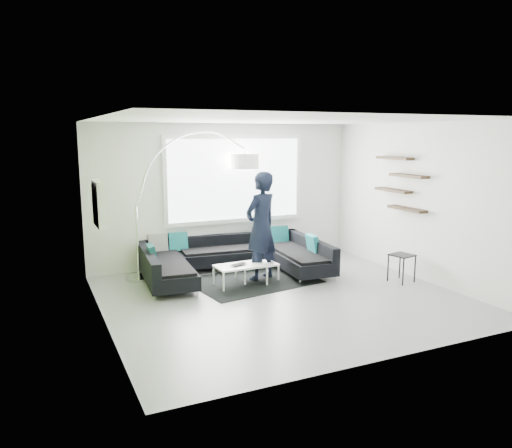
{
  "coord_description": "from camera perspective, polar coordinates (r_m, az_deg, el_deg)",
  "views": [
    {
      "loc": [
        -3.59,
        -6.8,
        2.58
      ],
      "look_at": [
        -0.06,
        0.9,
        1.06
      ],
      "focal_mm": 35.0,
      "sensor_mm": 36.0,
      "label": 1
    }
  ],
  "objects": [
    {
      "name": "laptop",
      "position": [
        8.58,
        -1.8,
        -4.72
      ],
      "size": [
        0.46,
        0.42,
        0.03
      ],
      "primitive_type": "imported",
      "rotation": [
        0.0,
        0.0,
        0.35
      ],
      "color": "black",
      "rests_on": "coffee_table"
    },
    {
      "name": "rug",
      "position": [
        8.98,
        -0.43,
        -6.48
      ],
      "size": [
        2.33,
        1.84,
        0.01
      ],
      "primitive_type": "cube",
      "rotation": [
        0.0,
        0.0,
        0.14
      ],
      "color": "black",
      "rests_on": "ground"
    },
    {
      "name": "room_shell",
      "position": [
        7.93,
        2.72,
        4.59
      ],
      "size": [
        5.54,
        5.04,
        2.82
      ],
      "color": "silver",
      "rests_on": "ground"
    },
    {
      "name": "sectional_sofa",
      "position": [
        9.21,
        -2.51,
        -4.08
      ],
      "size": [
        3.45,
        2.3,
        0.71
      ],
      "rotation": [
        0.0,
        0.0,
        -0.08
      ],
      "color": "black",
      "rests_on": "ground"
    },
    {
      "name": "coffee_table",
      "position": [
        8.82,
        -0.82,
        -5.6
      ],
      "size": [
        1.13,
        0.68,
        0.36
      ],
      "primitive_type": "cube",
      "rotation": [
        0.0,
        0.0,
        0.03
      ],
      "color": "white",
      "rests_on": "ground"
    },
    {
      "name": "person",
      "position": [
        8.86,
        0.57,
        -0.28
      ],
      "size": [
        1.05,
        0.98,
        1.94
      ],
      "primitive_type": "imported",
      "rotation": [
        0.0,
        0.0,
        3.55
      ],
      "color": "black",
      "rests_on": "ground"
    },
    {
      "name": "arc_lamp",
      "position": [
        9.04,
        -13.54,
        1.91
      ],
      "size": [
        2.44,
        0.62,
        2.65
      ],
      "primitive_type": null,
      "rotation": [
        0.0,
        0.0,
        0.01
      ],
      "color": "white",
      "rests_on": "ground"
    },
    {
      "name": "ground",
      "position": [
        8.11,
        3.05,
        -8.38
      ],
      "size": [
        5.5,
        5.5,
        0.0
      ],
      "primitive_type": "plane",
      "color": "slate",
      "rests_on": "ground"
    },
    {
      "name": "side_table",
      "position": [
        9.23,
        16.29,
        -4.87
      ],
      "size": [
        0.43,
        0.43,
        0.5
      ],
      "primitive_type": "cube",
      "rotation": [
        0.0,
        0.0,
        0.2
      ],
      "color": "black",
      "rests_on": "ground"
    }
  ]
}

